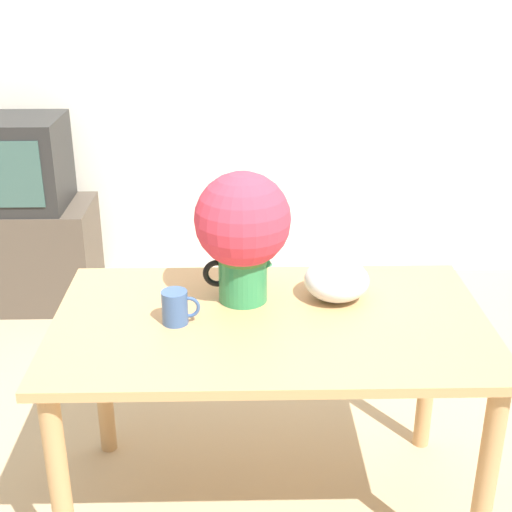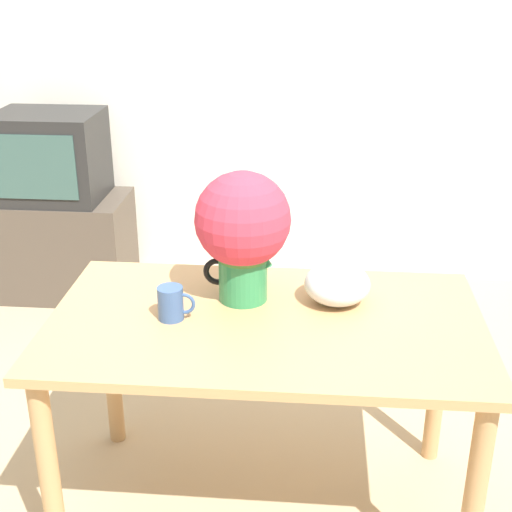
# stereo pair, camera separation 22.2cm
# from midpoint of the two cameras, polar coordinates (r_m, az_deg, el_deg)

# --- Properties ---
(ground_plane) EXTENTS (12.00, 12.00, 0.00)m
(ground_plane) POSITION_cam_midpoint_polar(r_m,az_deg,el_deg) (2.63, -0.22, -18.58)
(ground_plane) COLOR tan
(wall_back) EXTENTS (8.00, 0.05, 2.60)m
(wall_back) POSITION_cam_midpoint_polar(r_m,az_deg,el_deg) (3.90, 2.38, 16.50)
(wall_back) COLOR silver
(wall_back) RESTS_ON ground_plane
(table) EXTENTS (1.32, 0.77, 0.73)m
(table) POSITION_cam_midpoint_polar(r_m,az_deg,el_deg) (2.22, 3.66, -7.53)
(table) COLOR tan
(table) RESTS_ON ground_plane
(flower_vase) EXTENTS (0.30, 0.30, 0.42)m
(flower_vase) POSITION_cam_midpoint_polar(r_m,az_deg,el_deg) (2.19, 1.83, 2.11)
(flower_vase) COLOR #2D844C
(flower_vase) RESTS_ON table
(coffee_mug) EXTENTS (0.11, 0.08, 0.10)m
(coffee_mug) POSITION_cam_midpoint_polar(r_m,az_deg,el_deg) (2.15, -3.84, -3.86)
(coffee_mug) COLOR #385689
(coffee_mug) RESTS_ON table
(white_bowl) EXTENTS (0.21, 0.21, 0.13)m
(white_bowl) POSITION_cam_midpoint_polar(r_m,az_deg,el_deg) (2.26, 9.32, -2.27)
(white_bowl) COLOR silver
(white_bowl) RESTS_ON table
(tv_stand) EXTENTS (0.75, 0.44, 0.55)m
(tv_stand) POSITION_cam_midpoint_polar(r_m,az_deg,el_deg) (4.00, -13.86, 0.82)
(tv_stand) COLOR #4C4238
(tv_stand) RESTS_ON ground_plane
(tv_set) EXTENTS (0.53, 0.43, 0.45)m
(tv_set) POSITION_cam_midpoint_polar(r_m,az_deg,el_deg) (3.85, -14.58, 7.73)
(tv_set) COLOR black
(tv_set) RESTS_ON tv_stand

